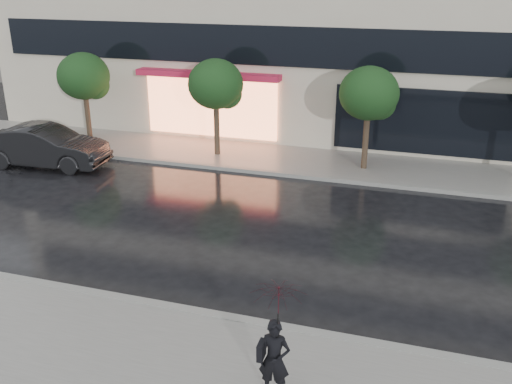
% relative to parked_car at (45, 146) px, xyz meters
% --- Properties ---
extents(ground, '(120.00, 120.00, 0.00)m').
position_rel_parked_car_xyz_m(ground, '(8.95, -6.85, -0.81)').
color(ground, black).
rests_on(ground, ground).
extents(sidewalk_near, '(60.00, 4.50, 0.12)m').
position_rel_parked_car_xyz_m(sidewalk_near, '(8.95, -10.10, -0.75)').
color(sidewalk_near, slate).
rests_on(sidewalk_near, ground).
extents(sidewalk_far, '(60.00, 3.50, 0.12)m').
position_rel_parked_car_xyz_m(sidewalk_far, '(8.95, 3.40, -0.75)').
color(sidewalk_far, slate).
rests_on(sidewalk_far, ground).
extents(curb_near, '(60.00, 0.25, 0.14)m').
position_rel_parked_car_xyz_m(curb_near, '(8.95, -7.85, -0.74)').
color(curb_near, gray).
rests_on(curb_near, ground).
extents(curb_far, '(60.00, 0.25, 0.14)m').
position_rel_parked_car_xyz_m(curb_far, '(8.95, 1.65, -0.74)').
color(curb_far, gray).
rests_on(curb_far, ground).
extents(tree_far_west, '(2.20, 2.20, 3.99)m').
position_rel_parked_car_xyz_m(tree_far_west, '(0.01, 3.18, 2.12)').
color(tree_far_west, '#33261C').
rests_on(tree_far_west, ground).
extents(tree_mid_west, '(2.20, 2.20, 3.99)m').
position_rel_parked_car_xyz_m(tree_mid_west, '(6.01, 3.18, 2.12)').
color(tree_mid_west, '#33261C').
rests_on(tree_mid_west, ground).
extents(tree_mid_east, '(2.20, 2.20, 3.99)m').
position_rel_parked_car_xyz_m(tree_mid_east, '(12.01, 3.18, 2.12)').
color(tree_mid_east, '#33261C').
rests_on(tree_mid_east, ground).
extents(parked_car, '(5.03, 2.16, 1.61)m').
position_rel_parked_car_xyz_m(parked_car, '(0.00, 0.00, 0.00)').
color(parked_car, black).
rests_on(parked_car, ground).
extents(pedestrian_with_umbrella, '(0.98, 1.00, 2.26)m').
position_rel_parked_car_xyz_m(pedestrian_with_umbrella, '(12.08, -9.92, 0.84)').
color(pedestrian_with_umbrella, black).
rests_on(pedestrian_with_umbrella, sidewalk_near).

